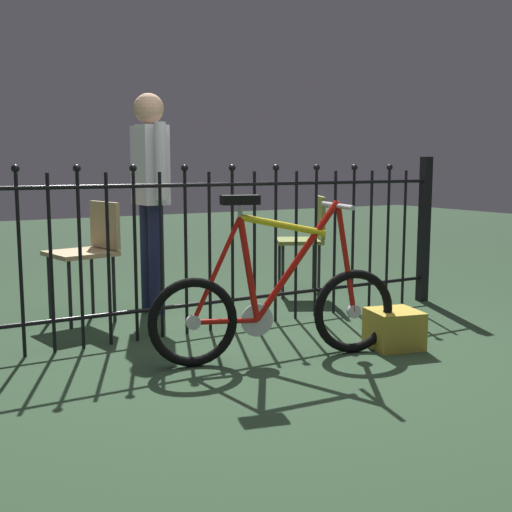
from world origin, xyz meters
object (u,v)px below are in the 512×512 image
(person_visitor, at_px, (150,185))
(bicycle, at_px, (276,305))
(chair_olive, at_px, (308,234))
(display_crate, at_px, (394,329))
(chair_tan, at_px, (90,246))

(person_visitor, bearing_deg, bicycle, -83.69)
(chair_olive, xyz_separation_m, person_visitor, (-1.31, 0.06, 0.42))
(bicycle, height_order, display_crate, bicycle)
(bicycle, bearing_deg, chair_olive, 49.96)
(bicycle, relative_size, chair_tan, 1.70)
(chair_tan, relative_size, person_visitor, 0.52)
(chair_tan, xyz_separation_m, chair_olive, (1.76, -0.06, -0.01))
(chair_olive, bearing_deg, chair_tan, 178.19)
(chair_olive, bearing_deg, display_crate, -105.85)
(person_visitor, bearing_deg, chair_olive, -2.72)
(chair_olive, bearing_deg, bicycle, -130.04)
(bicycle, distance_m, person_visitor, 1.57)
(bicycle, relative_size, display_crate, 4.96)
(bicycle, xyz_separation_m, person_visitor, (-0.16, 1.44, 0.62))
(chair_olive, relative_size, display_crate, 2.92)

